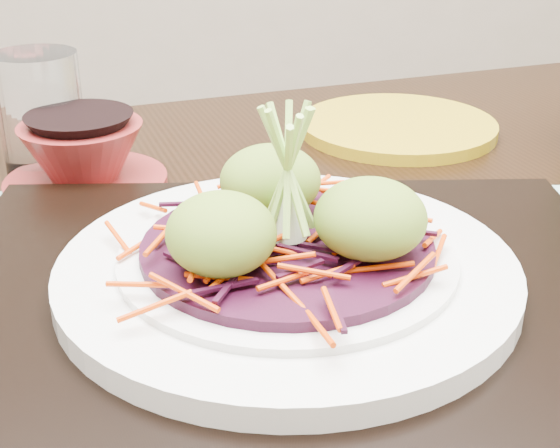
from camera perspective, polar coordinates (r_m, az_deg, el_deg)
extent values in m
cube|color=black|center=(0.56, -3.47, -5.80)|extent=(1.40, 1.02, 0.04)
cube|color=black|center=(1.32, 17.74, -7.98)|extent=(0.07, 0.07, 0.77)
cube|color=#7EA390|center=(0.51, 0.52, -6.41)|extent=(0.58, 0.49, 0.00)
cube|color=black|center=(0.50, 0.53, -5.22)|extent=(0.50, 0.42, 0.02)
cylinder|color=silver|center=(0.49, 0.54, -3.44)|extent=(0.29, 0.29, 0.02)
cylinder|color=silver|center=(0.49, 0.54, -2.43)|extent=(0.21, 0.21, 0.01)
cylinder|color=#330A1C|center=(0.48, 0.54, -1.73)|extent=(0.18, 0.18, 0.01)
ellipsoid|color=olive|center=(0.44, -4.29, -0.77)|extent=(0.07, 0.07, 0.05)
ellipsoid|color=olive|center=(0.46, 6.63, 0.34)|extent=(0.07, 0.07, 0.05)
ellipsoid|color=olive|center=(0.51, -0.68, 3.14)|extent=(0.07, 0.07, 0.05)
cylinder|color=white|center=(0.76, -17.07, 7.85)|extent=(0.10, 0.10, 0.11)
cylinder|color=maroon|center=(0.71, -13.97, 2.91)|extent=(0.17, 0.17, 0.01)
cylinder|color=#A78812|center=(0.85, 8.61, 7.08)|extent=(0.24, 0.24, 0.01)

